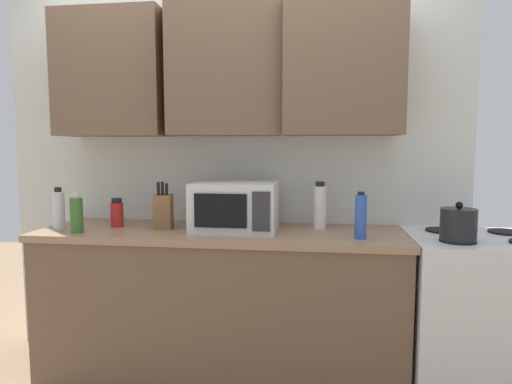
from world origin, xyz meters
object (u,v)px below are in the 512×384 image
kettle (458,224)px  knife_block (163,211)px  bottle_white_jar (320,206)px  bottle_green_oil (76,214)px  microwave (235,206)px  bottle_blue_cleaner (361,216)px  bottle_red_sauce (117,213)px  bottle_clear_tall (59,209)px  stove_range (478,318)px

kettle → knife_block: (-1.62, 0.16, 0.01)m
knife_block → bottle_white_jar: size_ratio=1.00×
kettle → knife_block: size_ratio=0.70×
knife_block → bottle_green_oil: bearing=-156.8°
microwave → bottle_blue_cleaner: 0.71m
microwave → bottle_red_sauce: 0.74m
bottle_blue_cleaner → bottle_red_sauce: 1.44m
microwave → bottle_red_sauce: microwave is taller
bottle_clear_tall → bottle_blue_cleaner: bearing=-2.0°
knife_block → bottle_white_jar: bearing=6.9°
kettle → bottle_clear_tall: size_ratio=0.79×
stove_range → bottle_red_sauce: size_ratio=5.25×
kettle → bottle_green_oil: size_ratio=0.86×
stove_range → knife_block: 1.87m
bottle_blue_cleaner → bottle_clear_tall: bottle_blue_cleaner is taller
bottle_red_sauce → bottle_blue_cleaner: bearing=-6.5°
bottle_blue_cleaner → bottle_red_sauce: size_ratio=1.44×
stove_range → bottle_white_jar: 1.05m
knife_block → bottle_blue_cleaner: bearing=-7.6°
stove_range → bottle_white_jar: (-0.87, 0.13, 0.58)m
knife_block → bottle_green_oil: 0.48m
microwave → knife_block: bearing=179.2°
bottle_green_oil → knife_block: bearing=23.2°
microwave → bottle_white_jar: size_ratio=1.72×
bottle_clear_tall → kettle: bearing=-1.8°
bottle_red_sauce → stove_range: bearing=-0.9°
microwave → bottle_clear_tall: 1.05m
bottle_white_jar → bottle_green_oil: bearing=-167.5°
knife_block → bottle_white_jar: (0.92, 0.11, 0.03)m
knife_block → bottle_red_sauce: 0.30m
bottle_red_sauce → bottle_white_jar: bearing=4.6°
knife_block → kettle: bearing=-5.6°
bottle_blue_cleaner → bottle_white_jar: bearing=128.8°
stove_range → bottle_clear_tall: size_ratio=3.71×
knife_block → bottle_white_jar: 0.93m
bottle_blue_cleaner → bottle_clear_tall: size_ratio=1.02×
microwave → bottle_red_sauce: bearing=178.5°
bottle_white_jar → bottle_green_oil: bottle_white_jar is taller
bottle_blue_cleaner → bottle_red_sauce: (-1.43, 0.16, -0.04)m
microwave → bottle_white_jar: 0.50m
knife_block → bottle_white_jar: same height
stove_range → bottle_red_sauce: 2.15m
knife_block → bottle_clear_tall: size_ratio=1.14×
bottle_white_jar → bottle_red_sauce: size_ratio=1.61×
bottle_green_oil → stove_range: bearing=4.4°
bottle_white_jar → bottle_clear_tall: bearing=-172.5°
kettle → bottle_red_sauce: 1.92m
bottle_green_oil → microwave: bearing=11.9°
kettle → bottle_red_sauce: size_ratio=1.12×
bottle_white_jar → bottle_green_oil: 1.39m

